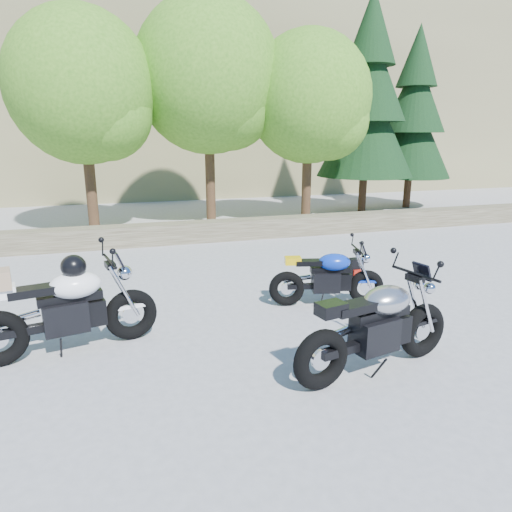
# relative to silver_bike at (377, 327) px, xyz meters

# --- Properties ---
(ground) EXTENTS (90.00, 90.00, 0.00)m
(ground) POSITION_rel_silver_bike_xyz_m (-0.83, 1.59, -0.54)
(ground) COLOR gray
(ground) RESTS_ON ground
(stone_wall) EXTENTS (22.00, 0.55, 0.50)m
(stone_wall) POSITION_rel_silver_bike_xyz_m (-0.83, 7.09, -0.29)
(stone_wall) COLOR brown
(stone_wall) RESTS_ON ground
(hillside) EXTENTS (80.00, 30.00, 15.00)m
(hillside) POSITION_rel_silver_bike_xyz_m (2.17, 29.59, 6.96)
(hillside) COLOR olive
(hillside) RESTS_ON ground
(tree_decid_left) EXTENTS (3.67, 3.67, 5.62)m
(tree_decid_left) POSITION_rel_silver_bike_xyz_m (-3.23, 8.72, 3.10)
(tree_decid_left) COLOR #382314
(tree_decid_left) RESTS_ON ground
(tree_decid_mid) EXTENTS (4.08, 4.08, 6.24)m
(tree_decid_mid) POSITION_rel_silver_bike_xyz_m (0.07, 9.12, 3.50)
(tree_decid_mid) COLOR #382314
(tree_decid_mid) RESTS_ON ground
(tree_decid_right) EXTENTS (3.54, 3.54, 5.41)m
(tree_decid_right) POSITION_rel_silver_bike_xyz_m (2.87, 8.52, 2.96)
(tree_decid_right) COLOR #382314
(tree_decid_right) RESTS_ON ground
(conifer_near) EXTENTS (3.17, 3.17, 7.06)m
(conifer_near) POSITION_rel_silver_bike_xyz_m (5.37, 9.79, 3.14)
(conifer_near) COLOR #382314
(conifer_near) RESTS_ON ground
(conifer_far) EXTENTS (2.82, 2.82, 6.27)m
(conifer_far) POSITION_rel_silver_bike_xyz_m (7.57, 10.39, 2.73)
(conifer_far) COLOR #382314
(conifer_far) RESTS_ON ground
(silver_bike) EXTENTS (2.17, 0.77, 1.10)m
(silver_bike) POSITION_rel_silver_bike_xyz_m (0.00, 0.00, 0.00)
(silver_bike) COLOR black
(silver_bike) RESTS_ON ground
(white_bike) EXTENTS (2.20, 0.78, 1.23)m
(white_bike) POSITION_rel_silver_bike_xyz_m (-3.38, 1.52, 0.07)
(white_bike) COLOR black
(white_bike) RESTS_ON ground
(blue_bike) EXTENTS (1.81, 0.68, 0.92)m
(blue_bike) POSITION_rel_silver_bike_xyz_m (0.39, 2.07, -0.09)
(blue_bike) COLOR black
(blue_bike) RESTS_ON ground
(backpack) EXTENTS (0.26, 0.23, 0.34)m
(backpack) POSITION_rel_silver_bike_xyz_m (1.58, 3.32, -0.37)
(backpack) COLOR black
(backpack) RESTS_ON ground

